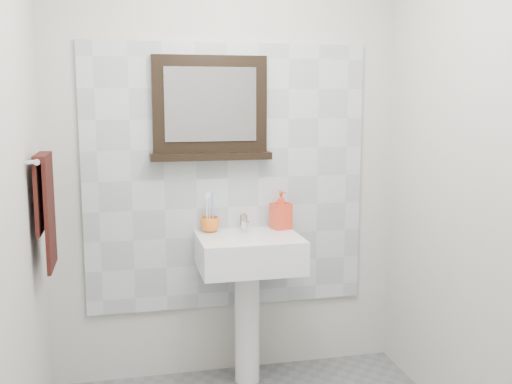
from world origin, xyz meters
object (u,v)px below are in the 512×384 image
soap_dispenser (281,210)px  hand_towel (46,202)px  pedestal_sink (249,268)px  framed_mirror (210,111)px  toothbrush_cup (210,225)px

soap_dispenser → hand_towel: (-1.23, -0.29, 0.14)m
pedestal_sink → framed_mirror: 0.89m
toothbrush_cup → framed_mirror: bearing=71.8°
pedestal_sink → framed_mirror: size_ratio=1.43×
soap_dispenser → pedestal_sink: bearing=-164.9°
toothbrush_cup → soap_dispenser: (0.41, -0.01, 0.07)m
pedestal_sink → hand_towel: (-1.02, -0.16, 0.43)m
soap_dispenser → hand_towel: hand_towel is taller
soap_dispenser → hand_towel: size_ratio=0.40×
framed_mirror → hand_towel: bearing=-157.5°
pedestal_sink → soap_dispenser: 0.39m
pedestal_sink → hand_towel: bearing=-170.9°
soap_dispenser → framed_mirror: framed_mirror is taller
framed_mirror → soap_dispenser: bearing=-8.1°
hand_towel → soap_dispenser: bearing=13.4°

